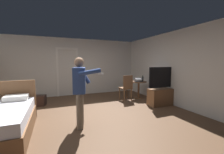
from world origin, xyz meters
The scene contains 11 objects.
ground_plane centered at (0.00, 0.00, 0.00)m, with size 6.50×6.50×0.00m, color brown.
wall_back centered at (0.00, 2.97, 1.27)m, with size 6.15×0.12×2.55m, color beige.
wall_right centered at (3.01, 0.00, 1.27)m, with size 0.12×6.07×2.55m, color beige.
doorway_frame centered at (-0.27, 2.89, 1.22)m, with size 0.93×0.08×2.13m.
tv_flatscreen centered at (2.65, 0.14, 0.40)m, with size 1.21×0.40×1.33m.
side_table centered at (2.40, 1.30, 0.47)m, with size 0.65×0.65×0.70m.
laptop centered at (2.36, 1.26, 0.75)m, with size 0.40×0.40×0.16m.
bottle_on_table centered at (2.54, 1.22, 0.81)m, with size 0.06×0.06×0.26m.
wooden_chair centered at (1.78, 1.19, 0.54)m, with size 0.46×0.46×0.99m.
person_blue_shirt centered at (-0.32, -0.49, 0.93)m, with size 0.63×0.73×1.60m.
suitcase_dark centered at (-1.47, 1.74, 0.17)m, with size 0.64×0.34×0.35m, color black.
Camera 1 is at (-0.89, -3.77, 1.48)m, focal length 23.16 mm.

